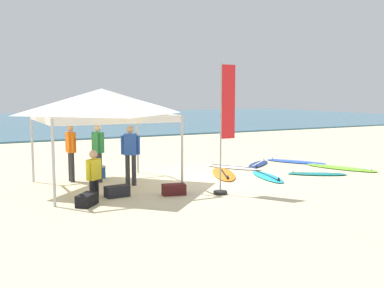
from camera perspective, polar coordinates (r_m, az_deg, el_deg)
name	(u,v)px	position (r m, az deg, el deg)	size (l,w,h in m)	color
ground_plane	(190,179)	(13.76, -0.29, -4.53)	(80.00, 80.00, 0.00)	beige
sea	(35,121)	(43.67, -19.34, 2.72)	(80.00, 36.00, 0.10)	#386B84
canopy_tent	(102,102)	(12.68, -11.36, 5.29)	(3.42, 3.42, 2.75)	#B7B7BC
surfboard_teal	(317,174)	(15.08, 15.53, -3.65)	(1.84, 1.47, 0.19)	#19847F
surfboard_cyan	(267,177)	(14.24, 9.55, -4.09)	(1.04, 2.14, 0.19)	#23B2CC
surfboard_orange	(224,174)	(14.55, 4.03, -3.79)	(1.63, 2.54, 0.19)	orange
surfboard_navy	(258,164)	(16.70, 8.42, -2.52)	(1.78, 1.58, 0.19)	navy
surfboard_blue	(296,162)	(17.54, 13.03, -2.18)	(1.75, 2.31, 0.19)	blue
surfboard_white	(234,167)	(15.86, 5.36, -2.95)	(1.59, 2.01, 0.19)	white
surfboard_lime	(341,168)	(16.53, 18.41, -2.87)	(1.57, 2.58, 0.19)	#7AD12D
person_orange	(71,149)	(13.77, -15.13, -0.58)	(0.24, 0.55, 1.71)	#2D2D33
person_blue	(130,151)	(12.87, -7.81, -0.89)	(0.50, 0.36, 1.71)	#2D2D33
person_green	(98,149)	(13.54, -11.85, -0.61)	(0.30, 0.54, 1.71)	#383842
person_yellow	(94,171)	(11.64, -12.37, -3.42)	(0.44, 0.40, 1.20)	black
banner_flag	(224,134)	(11.65, 4.14, 1.28)	(0.60, 0.36, 3.40)	#99999E
gear_bag_near_tent	(117,191)	(11.64, -9.48, -5.94)	(0.60, 0.32, 0.28)	#232328
gear_bag_by_pole	(174,190)	(11.70, -2.32, -5.79)	(0.60, 0.32, 0.28)	#4C1919
gear_bag_on_sand	(87,200)	(10.87, -13.19, -6.91)	(0.60, 0.32, 0.28)	black
cooler_box	(96,172)	(14.23, -12.04, -3.49)	(0.50, 0.36, 0.39)	#2D60B7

